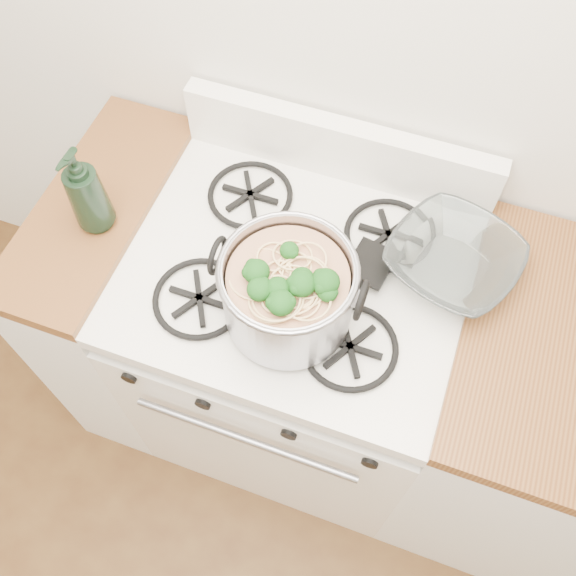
# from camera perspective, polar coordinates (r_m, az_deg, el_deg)

# --- Properties ---
(gas_range) EXTENTS (0.76, 0.66, 0.92)m
(gas_range) POSITION_cam_1_polar(r_m,az_deg,el_deg) (1.85, 0.55, -5.90)
(gas_range) COLOR white
(gas_range) RESTS_ON ground
(counter_left) EXTENTS (0.25, 0.65, 0.92)m
(counter_left) POSITION_cam_1_polar(r_m,az_deg,el_deg) (1.96, -13.47, -0.77)
(counter_left) COLOR silver
(counter_left) RESTS_ON ground
(stock_pot) EXTENTS (0.31, 0.28, 0.19)m
(stock_pot) POSITION_cam_1_polar(r_m,az_deg,el_deg) (1.28, -0.00, -0.37)
(stock_pot) COLOR #9999A1
(stock_pot) RESTS_ON gas_range
(spatula) EXTENTS (0.34, 0.35, 0.02)m
(spatula) POSITION_cam_1_polar(r_m,az_deg,el_deg) (1.42, 7.41, 2.33)
(spatula) COLOR black
(spatula) RESTS_ON gas_range
(glass_bowl) EXTENTS (0.14, 0.14, 0.03)m
(glass_bowl) POSITION_cam_1_polar(r_m,az_deg,el_deg) (1.44, 14.30, 2.04)
(glass_bowl) COLOR white
(glass_bowl) RESTS_ON gas_range
(bottle) EXTENTS (0.09, 0.10, 0.23)m
(bottle) POSITION_cam_1_polar(r_m,az_deg,el_deg) (1.46, -17.60, 8.30)
(bottle) COLOR black
(bottle) RESTS_ON counter_left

